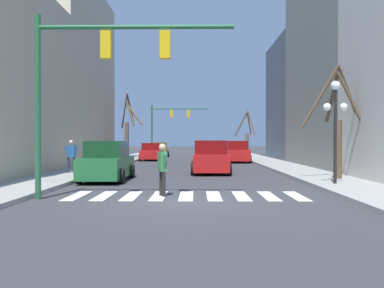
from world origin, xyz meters
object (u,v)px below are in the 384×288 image
(street_lamp_right_corner, at_px, (335,111))
(car_parked_right_far, at_px, (231,151))
(car_parked_left_near, at_px, (152,152))
(car_parked_left_mid, at_px, (107,162))
(pedestrian_on_left_sidewalk, at_px, (71,153))
(pedestrian_waiting_at_curb, at_px, (162,165))
(car_driving_toward_lane, at_px, (210,158))
(street_tree_left_near, at_px, (128,129))
(street_tree_right_near, at_px, (247,136))
(traffic_signal_far, at_px, (169,119))
(car_at_intersection, at_px, (237,152))
(street_tree_left_mid, at_px, (338,127))
(car_parked_left_far, at_px, (159,150))
(traffic_signal_near, at_px, (96,66))

(street_lamp_right_corner, height_order, car_parked_right_far, street_lamp_right_corner)
(car_parked_left_near, xyz_separation_m, car_parked_right_far, (7.39, 2.86, 0.05))
(car_parked_left_mid, xyz_separation_m, pedestrian_on_left_sidewalk, (-2.42, 2.80, 0.31))
(pedestrian_waiting_at_curb, bearing_deg, car_driving_toward_lane, 148.81)
(street_tree_left_near, xyz_separation_m, street_tree_right_near, (11.47, 6.95, -0.55))
(traffic_signal_far, height_order, car_parked_right_far, traffic_signal_far)
(car_parked_left_mid, distance_m, street_tree_right_near, 28.71)
(pedestrian_on_left_sidewalk, height_order, street_tree_left_near, street_tree_left_near)
(car_at_intersection, height_order, street_tree_left_near, street_tree_left_near)
(street_tree_left_mid, xyz_separation_m, street_tree_left_near, (-12.39, 20.50, 0.40))
(street_tree_left_mid, bearing_deg, pedestrian_on_left_sidewalk, 166.10)
(car_parked_left_mid, distance_m, street_tree_left_near, 20.37)
(car_parked_left_mid, bearing_deg, pedestrian_on_left_sidewalk, 40.85)
(car_parked_left_far, height_order, pedestrian_waiting_at_curb, pedestrian_waiting_at_curb)
(street_lamp_right_corner, bearing_deg, traffic_signal_near, -156.93)
(car_at_intersection, height_order, pedestrian_waiting_at_curb, car_at_intersection)
(traffic_signal_near, bearing_deg, street_tree_left_near, 96.58)
(street_tree_left_near, bearing_deg, pedestrian_waiting_at_curb, -78.90)
(car_parked_right_far, distance_m, street_tree_right_near, 4.60)
(pedestrian_waiting_at_curb, bearing_deg, street_tree_right_near, 148.39)
(car_parked_right_far, relative_size, street_tree_left_mid, 0.93)
(car_parked_right_far, bearing_deg, car_at_intersection, 179.87)
(pedestrian_on_left_sidewalk, relative_size, street_tree_left_mid, 0.34)
(traffic_signal_far, xyz_separation_m, street_lamp_right_corner, (8.43, -31.63, -1.13))
(pedestrian_on_left_sidewalk, distance_m, street_tree_right_near, 27.03)
(car_parked_left_mid, bearing_deg, car_parked_left_far, 0.00)
(car_parked_left_mid, relative_size, car_parked_left_near, 1.04)
(car_parked_left_mid, height_order, pedestrian_waiting_at_curb, car_parked_left_mid)
(street_lamp_right_corner, relative_size, car_parked_left_mid, 0.82)
(car_parked_left_mid, bearing_deg, car_parked_left_near, 0.05)
(car_parked_left_mid, distance_m, car_parked_left_far, 27.97)
(traffic_signal_near, height_order, car_parked_left_near, traffic_signal_near)
(car_parked_left_far, distance_m, pedestrian_on_left_sidewalk, 25.29)
(car_parked_left_near, height_order, car_parked_right_far, car_parked_right_far)
(street_lamp_right_corner, bearing_deg, traffic_signal_far, 104.93)
(car_parked_left_far, relative_size, street_tree_left_mid, 0.84)
(traffic_signal_far, distance_m, car_parked_left_far, 3.60)
(street_tree_right_near, bearing_deg, car_parked_left_far, 174.76)
(car_parked_left_mid, xyz_separation_m, pedestrian_waiting_at_curb, (2.91, -5.58, 0.18))
(car_parked_left_mid, distance_m, car_parked_right_far, 24.36)
(car_driving_toward_lane, bearing_deg, street_lamp_right_corner, -146.92)
(car_parked_left_near, xyz_separation_m, car_parked_left_far, (0.02, 7.61, 0.01))
(traffic_signal_near, relative_size, pedestrian_waiting_at_curb, 3.59)
(car_parked_left_near, height_order, car_parked_left_far, car_parked_left_far)
(traffic_signal_far, height_order, car_driving_toward_lane, traffic_signal_far)
(car_parked_right_far, bearing_deg, car_parked_left_far, 57.19)
(pedestrian_waiting_at_curb, bearing_deg, car_parked_left_far, 164.47)
(car_parked_left_mid, distance_m, pedestrian_on_left_sidewalk, 3.72)
(car_parked_right_far, bearing_deg, street_tree_left_mid, -173.02)
(car_parked_right_far, bearing_deg, traffic_signal_far, 48.65)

